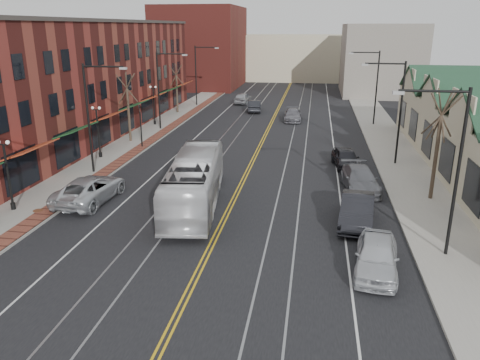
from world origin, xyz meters
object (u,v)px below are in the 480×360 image
(parked_car_c, at_px, (360,179))
(parked_car_d, at_px, (346,158))
(transit_bus, at_px, (195,182))
(parked_car_a, at_px, (377,256))
(parked_car_b, at_px, (357,210))
(parked_suv, at_px, (90,189))

(parked_car_c, relative_size, parked_car_d, 1.17)
(transit_bus, distance_m, parked_car_c, 11.36)
(transit_bus, bearing_deg, parked_car_a, 139.40)
(parked_car_a, bearing_deg, transit_bus, 154.00)
(transit_bus, xyz_separation_m, parked_car_b, (9.68, -1.33, -0.74))
(transit_bus, height_order, parked_car_c, transit_bus)
(parked_suv, relative_size, parked_car_c, 1.12)
(parked_suv, bearing_deg, parked_car_c, -160.88)
(parked_car_c, bearing_deg, parked_car_a, -97.52)
(parked_suv, distance_m, parked_car_d, 19.40)
(parked_suv, height_order, parked_car_b, parked_car_b)
(transit_bus, relative_size, parked_car_b, 2.23)
(parked_suv, relative_size, parked_car_b, 1.16)
(parked_car_b, relative_size, parked_car_d, 1.14)
(transit_bus, distance_m, parked_car_b, 9.80)
(transit_bus, bearing_deg, parked_car_d, -141.30)
(parked_car_a, relative_size, parked_car_c, 0.89)
(parked_suv, height_order, parked_car_a, parked_suv)
(parked_car_b, relative_size, parked_car_c, 0.97)
(parked_suv, xyz_separation_m, parked_car_a, (16.93, -6.42, -0.03))
(parked_suv, relative_size, parked_car_d, 1.32)
(parked_suv, distance_m, parked_car_a, 18.11)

